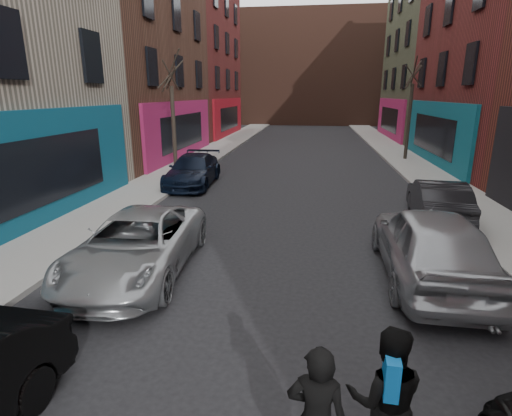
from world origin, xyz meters
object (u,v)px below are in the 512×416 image
(parked_left_far, at_px, (138,244))
(parked_right_far, at_px, (430,243))
(parked_left_end, at_px, (193,170))
(tree_left_far, at_px, (172,105))
(tree_right_far, at_px, (411,101))
(pedestrian, at_px, (385,400))
(parked_right_end, at_px, (438,201))

(parked_left_far, bearing_deg, parked_right_far, 1.95)
(parked_left_far, xyz_separation_m, parked_right_far, (6.40, 0.57, 0.15))
(parked_left_far, height_order, parked_left_end, parked_left_far)
(tree_left_far, xyz_separation_m, tree_right_far, (12.40, 6.00, 0.15))
(pedestrian, bearing_deg, tree_right_far, -98.36)
(tree_left_far, xyz_separation_m, parked_right_far, (9.40, -10.69, -2.55))
(tree_right_far, height_order, parked_left_end, tree_right_far)
(tree_left_far, relative_size, parked_left_far, 1.33)
(tree_left_far, distance_m, parked_left_end, 3.90)
(parked_left_end, bearing_deg, parked_right_end, -26.13)
(parked_left_far, xyz_separation_m, pedestrian, (4.67, -4.32, 0.18))
(tree_right_far, xyz_separation_m, pedestrian, (-4.73, -21.57, -2.67))
(tree_left_far, xyz_separation_m, parked_left_far, (3.00, -11.25, -2.70))
(tree_right_far, relative_size, parked_right_end, 1.66)
(parked_right_far, bearing_deg, parked_right_end, -106.57)
(tree_left_far, distance_m, parked_right_end, 12.79)
(parked_left_end, bearing_deg, tree_left_far, 122.13)
(parked_right_end, distance_m, pedestrian, 9.79)
(pedestrian, bearing_deg, parked_left_end, -61.42)
(parked_right_far, xyz_separation_m, pedestrian, (-1.73, -4.89, 0.03))
(tree_right_far, xyz_separation_m, parked_right_end, (-1.60, -12.30, -2.86))
(parked_left_far, height_order, pedestrian, pedestrian)
(tree_right_far, bearing_deg, pedestrian, -102.38)
(parked_right_far, height_order, parked_right_end, parked_right_far)
(tree_right_far, bearing_deg, parked_right_far, -100.19)
(tree_left_far, xyz_separation_m, parked_left_end, (1.60, -2.30, -2.71))
(parked_left_end, height_order, parked_right_end, parked_right_end)
(tree_left_far, xyz_separation_m, parked_right_end, (10.80, -6.30, -2.71))
(parked_right_far, xyz_separation_m, parked_right_end, (1.40, 4.39, -0.16))
(parked_left_end, relative_size, pedestrian, 2.71)
(parked_left_far, height_order, parked_right_far, parked_right_far)
(tree_right_far, relative_size, pedestrian, 4.00)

